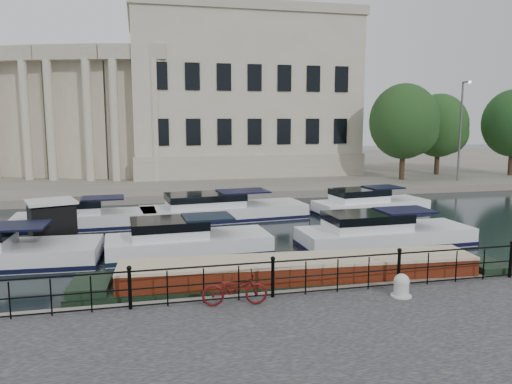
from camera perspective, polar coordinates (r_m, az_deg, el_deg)
ground_plane at (r=17.01m, az=-0.10°, el=-11.08°), size 160.00×160.00×0.00m
far_bank at (r=55.00m, az=-9.36°, el=2.68°), size 120.00×42.00×0.55m
railing at (r=14.56m, az=1.93°, el=-9.50°), size 24.14×0.14×1.22m
civic_building at (r=50.41m, az=-10.36°, el=9.84°), size 53.55×31.84×16.85m
lamp_posts at (r=46.87m, az=26.19°, el=6.50°), size 8.24×1.55×8.07m
bicycle at (r=14.02m, az=-2.44°, el=-10.96°), size 1.87×0.81×0.95m
mooring_bollard at (r=15.30m, az=16.29°, el=-10.26°), size 0.60×0.60×0.68m
narrowboat at (r=16.57m, az=5.09°, el=-10.32°), size 14.58×2.93×1.53m
harbour_hut at (r=23.91m, az=-22.27°, el=-3.61°), size 3.28×2.99×2.17m
cabin_cruisers at (r=24.60m, az=-5.22°, el=-4.08°), size 27.21×10.74×1.99m
trees at (r=47.35m, az=21.73°, el=7.07°), size 16.90×8.31×8.01m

